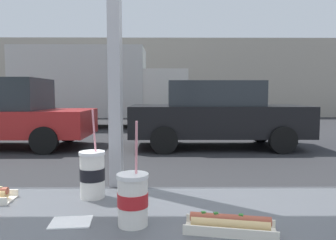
{
  "coord_description": "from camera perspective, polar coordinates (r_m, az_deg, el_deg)",
  "views": [
    {
      "loc": [
        0.21,
        -1.26,
        1.38
      ],
      "look_at": [
        0.24,
        2.66,
        1.06
      ],
      "focal_mm": 34.21,
      "sensor_mm": 36.0,
      "label": 1
    }
  ],
  "objects": [
    {
      "name": "ground_plane",
      "position": [
        9.37,
        -1.72,
        -3.8
      ],
      "size": [
        60.0,
        60.0,
        0.0
      ],
      "primitive_type": "plane",
      "color": "#2D2D30"
    },
    {
      "name": "soda_cup_right",
      "position": [
        0.97,
        -6.29,
        -13.74
      ],
      "size": [
        0.09,
        0.09,
        0.31
      ],
      "color": "white",
      "rests_on": "window_counter"
    },
    {
      "name": "box_truck",
      "position": [
        13.67,
        -12.39,
        6.07
      ],
      "size": [
        6.95,
        2.44,
        3.25
      ],
      "color": "beige",
      "rests_on": "ground"
    },
    {
      "name": "sidewalk_strip",
      "position": [
        3.16,
        -4.46,
        -20.22
      ],
      "size": [
        16.0,
        2.8,
        0.1
      ],
      "primitive_type": "cube",
      "color": "gray",
      "rests_on": "ground"
    },
    {
      "name": "building_facade_far",
      "position": [
        19.39,
        -1.07,
        7.43
      ],
      "size": [
        28.0,
        1.2,
        4.62
      ],
      "primitive_type": "cube",
      "color": "#A89E8E",
      "rests_on": "ground"
    },
    {
      "name": "soda_cup_left",
      "position": [
        1.24,
        -13.33,
        -9.29
      ],
      "size": [
        0.1,
        0.1,
        0.33
      ],
      "color": "silver",
      "rests_on": "window_counter"
    },
    {
      "name": "parked_car_red",
      "position": [
        9.21,
        -27.43,
        1.08
      ],
      "size": [
        4.4,
        2.05,
        1.77
      ],
      "color": "red",
      "rests_on": "ground"
    },
    {
      "name": "parked_car_black",
      "position": [
        8.32,
        8.62,
        1.08
      ],
      "size": [
        4.43,
        1.98,
        1.7
      ],
      "color": "black",
      "rests_on": "ground"
    },
    {
      "name": "napkin_wrapper",
      "position": [
        1.05,
        -16.9,
        -17.03
      ],
      "size": [
        0.13,
        0.1,
        0.0
      ],
      "primitive_type": "cube",
      "rotation": [
        0.0,
        0.0,
        0.1
      ],
      "color": "white",
      "rests_on": "window_counter"
    },
    {
      "name": "hotdog_tray_far",
      "position": [
        0.96,
        10.97,
        -17.74
      ],
      "size": [
        0.27,
        0.13,
        0.05
      ],
      "color": "silver",
      "rests_on": "window_counter"
    }
  ]
}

